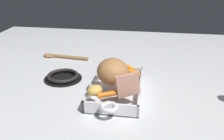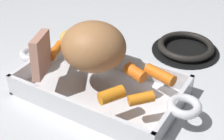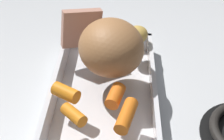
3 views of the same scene
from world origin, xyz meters
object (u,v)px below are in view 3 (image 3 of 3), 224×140
at_px(roast_slice_thin, 81,28).
at_px(baby_carrot_southwest, 114,37).
at_px(baby_carrot_long, 115,96).
at_px(baby_carrot_center_left, 66,93).
at_px(roasting_dish, 104,91).
at_px(baby_carrot_short, 74,115).
at_px(potato_golden_large, 136,35).
at_px(baby_carrot_northwest, 126,116).
at_px(pork_roast, 111,47).

distance_m(roast_slice_thin, baby_carrot_southwest, 0.07).
xyz_separation_m(baby_carrot_long, baby_carrot_center_left, (0.00, 0.08, -0.00)).
distance_m(roasting_dish, baby_carrot_southwest, 0.13).
height_order(baby_carrot_short, potato_golden_large, potato_golden_large).
bearing_deg(baby_carrot_northwest, potato_golden_large, -4.59).
distance_m(roast_slice_thin, baby_carrot_short, 0.21).
xyz_separation_m(pork_roast, baby_carrot_northwest, (-0.13, -0.03, -0.04)).
bearing_deg(baby_carrot_long, baby_carrot_center_left, 86.82).
bearing_deg(baby_carrot_long, pork_roast, 6.90).
relative_size(roast_slice_thin, baby_carrot_center_left, 1.70).
xyz_separation_m(baby_carrot_center_left, baby_carrot_northwest, (-0.05, -0.10, -0.00)).
bearing_deg(baby_carrot_short, roasting_dish, -20.19).
relative_size(roasting_dish, baby_carrot_center_left, 8.98).
distance_m(baby_carrot_short, baby_carrot_center_left, 0.05).
bearing_deg(baby_carrot_southwest, baby_carrot_long, -177.10).
xyz_separation_m(pork_roast, baby_carrot_short, (-0.13, 0.05, -0.04)).
relative_size(baby_carrot_long, baby_carrot_short, 0.94).
distance_m(baby_carrot_southwest, baby_carrot_center_left, 0.20).
relative_size(pork_roast, baby_carrot_short, 2.85).
bearing_deg(pork_roast, baby_carrot_southwest, -0.64).
bearing_deg(baby_carrot_center_left, baby_carrot_short, -157.79).
bearing_deg(baby_carrot_short, potato_golden_large, -23.79).
bearing_deg(roast_slice_thin, baby_carrot_long, -156.17).
distance_m(baby_carrot_long, baby_carrot_center_left, 0.08).
distance_m(pork_roast, baby_carrot_southwest, 0.11).
bearing_deg(potato_golden_large, baby_carrot_southwest, 83.60).
height_order(pork_roast, baby_carrot_short, pork_roast).
distance_m(roast_slice_thin, potato_golden_large, 0.11).
distance_m(pork_roast, baby_carrot_northwest, 0.14).
bearing_deg(roast_slice_thin, pork_roast, -141.64).
relative_size(baby_carrot_short, baby_carrot_center_left, 0.98).
distance_m(baby_carrot_southwest, baby_carrot_northwest, 0.23).
relative_size(roasting_dish, pork_roast, 3.22).
bearing_deg(baby_carrot_southwest, potato_golden_large, -96.40).
bearing_deg(baby_carrot_long, potato_golden_large, -11.36).
relative_size(roast_slice_thin, baby_carrot_northwest, 1.24).
bearing_deg(baby_carrot_short, baby_carrot_center_left, 22.21).
bearing_deg(baby_carrot_northwest, baby_carrot_long, 23.07).
relative_size(roast_slice_thin, baby_carrot_short, 1.74).
height_order(roasting_dish, baby_carrot_southwest, baby_carrot_southwest).
distance_m(pork_roast, roast_slice_thin, 0.10).
xyz_separation_m(pork_roast, baby_carrot_long, (-0.09, -0.01, -0.04)).
height_order(baby_carrot_southwest, baby_carrot_center_left, baby_carrot_center_left).
relative_size(roasting_dish, baby_carrot_northwest, 6.53).
height_order(baby_carrot_center_left, baby_carrot_northwest, baby_carrot_center_left).
bearing_deg(baby_carrot_long, roasting_dish, 19.25).
bearing_deg(potato_golden_large, baby_carrot_short, 156.21).
relative_size(pork_roast, baby_carrot_northwest, 2.03).
bearing_deg(potato_golden_large, roasting_dish, 153.03).
bearing_deg(baby_carrot_short, baby_carrot_northwest, -89.81).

